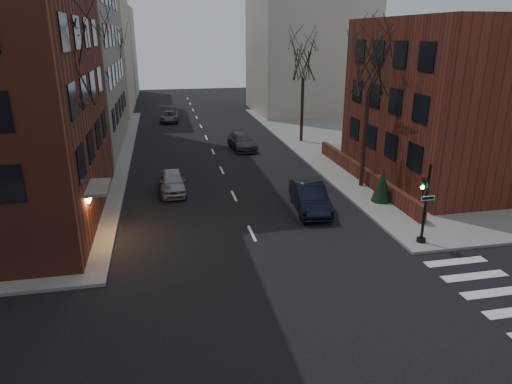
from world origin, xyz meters
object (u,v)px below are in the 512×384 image
(tree_left_c, at_px, (111,54))
(car_lane_gray, at_px, (242,142))
(tree_left_a, at_px, (59,67))
(streetlamp_near, at_px, (102,125))
(sandwich_board, at_px, (379,182))
(traffic_signal, at_px, (424,209))
(tree_right_a, at_px, (370,66))
(parked_sedan, at_px, (310,197))
(streetlamp_far, at_px, (123,90))
(car_lane_silver, at_px, (172,182))
(tree_right_b, at_px, (304,61))
(car_lane_far, at_px, (169,117))
(tree_left_b, at_px, (92,49))
(evergreen_shrub, at_px, (382,186))

(tree_left_c, relative_size, car_lane_gray, 2.04)
(tree_left_a, bearing_deg, streetlamp_near, 85.71)
(tree_left_c, bearing_deg, sandwich_board, -51.12)
(traffic_signal, distance_m, tree_left_a, 18.66)
(tree_left_c, distance_m, car_lane_gray, 16.67)
(tree_right_a, distance_m, parked_sedan, 9.31)
(tree_left_c, bearing_deg, streetlamp_near, -88.09)
(streetlamp_far, distance_m, car_lane_gray, 16.29)
(traffic_signal, bearing_deg, car_lane_silver, 138.25)
(tree_right_b, relative_size, streetlamp_far, 1.46)
(tree_left_c, height_order, streetlamp_far, tree_left_c)
(tree_right_a, bearing_deg, tree_left_a, -167.20)
(tree_left_a, xyz_separation_m, sandwich_board, (18.47, 3.09, -7.87))
(tree_right_a, height_order, car_lane_far, tree_right_a)
(tree_right_a, xyz_separation_m, sandwich_board, (0.87, -0.91, -7.43))
(tree_left_b, distance_m, car_lane_silver, 11.54)
(car_lane_far, bearing_deg, tree_right_a, -62.41)
(traffic_signal, height_order, tree_left_b, tree_left_b)
(tree_right_b, xyz_separation_m, car_lane_silver, (-12.67, -12.47, -6.86))
(car_lane_far, bearing_deg, car_lane_silver, -87.32)
(parked_sedan, height_order, sandwich_board, parked_sedan)
(tree_left_c, bearing_deg, evergreen_shrub, -55.20)
(tree_right_a, xyz_separation_m, evergreen_shrub, (-0.11, -3.17, -6.87))
(tree_left_b, relative_size, evergreen_shrub, 5.36)
(tree_left_c, bearing_deg, tree_left_b, -90.00)
(traffic_signal, bearing_deg, evergreen_shrub, 82.65)
(evergreen_shrub, bearing_deg, car_lane_gray, 110.99)
(tree_left_c, height_order, tree_right_b, tree_left_c)
(tree_left_b, height_order, car_lane_silver, tree_left_b)
(tree_right_a, height_order, car_lane_gray, tree_right_a)
(car_lane_gray, bearing_deg, car_lane_far, 106.76)
(tree_left_b, relative_size, sandwich_board, 12.01)
(tree_left_a, relative_size, car_lane_gray, 2.16)
(tree_left_c, distance_m, car_lane_far, 10.74)
(tree_left_b, height_order, tree_right_a, tree_left_b)
(streetlamp_near, relative_size, parked_sedan, 1.27)
(tree_right_b, xyz_separation_m, parked_sedan, (-4.80, -17.41, -6.77))
(tree_left_b, distance_m, sandwich_board, 22.13)
(tree_left_b, distance_m, streetlamp_near, 6.18)
(tree_right_b, xyz_separation_m, car_lane_far, (-12.18, 13.57, -6.97))
(car_lane_far, distance_m, evergreen_shrub, 33.03)
(tree_left_a, relative_size, evergreen_shrub, 5.09)
(parked_sedan, bearing_deg, tree_right_b, 80.65)
(traffic_signal, bearing_deg, car_lane_gray, 103.71)
(car_lane_far, bearing_deg, car_lane_gray, -64.33)
(tree_right_a, distance_m, tree_right_b, 14.01)
(tree_right_b, xyz_separation_m, streetlamp_near, (-17.00, -10.00, -3.35))
(car_lane_gray, relative_size, evergreen_shrub, 2.36)
(car_lane_gray, bearing_deg, sandwich_board, -67.59)
(tree_left_b, distance_m, car_lane_far, 21.93)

